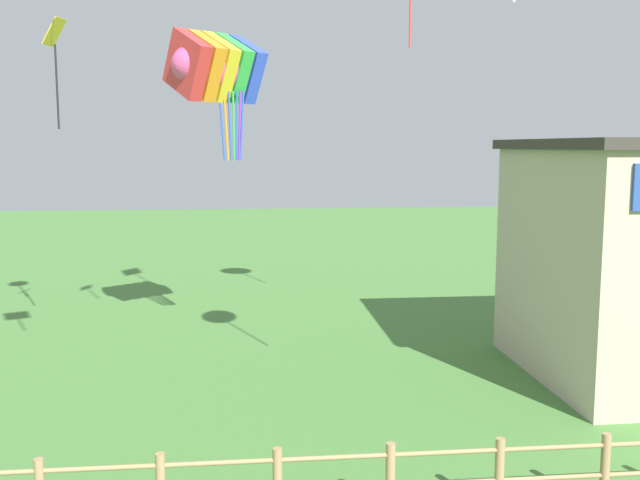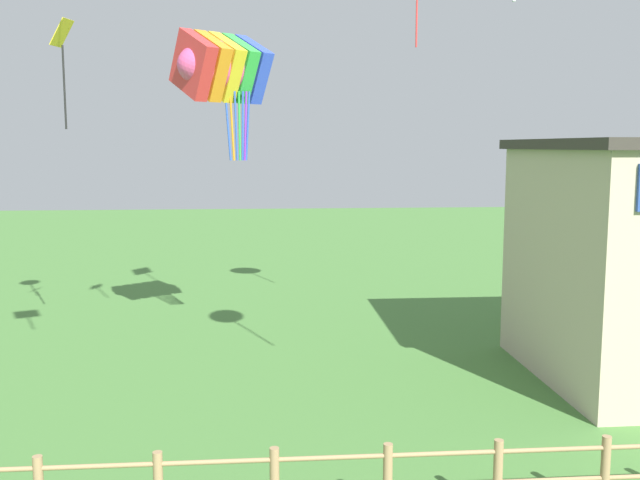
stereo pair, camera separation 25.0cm
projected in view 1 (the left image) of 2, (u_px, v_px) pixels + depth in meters
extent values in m
cylinder|color=#9E7F56|center=(499.00, 477.00, 10.59)|extent=(0.14, 0.14, 1.19)
cylinder|color=#9E7F56|center=(605.00, 471.00, 10.76)|extent=(0.14, 0.14, 1.19)
cylinder|color=#9E7F56|center=(334.00, 458.00, 10.27)|extent=(18.13, 0.07, 0.07)
ellipsoid|color=#E54C8C|center=(215.00, 67.00, 18.43)|extent=(3.11, 2.97, 1.84)
cube|color=red|center=(187.00, 64.00, 17.86)|extent=(1.40, 1.71, 1.87)
cube|color=orange|center=(201.00, 66.00, 18.15)|extent=(1.40, 1.71, 1.87)
cube|color=yellow|center=(215.00, 67.00, 18.43)|extent=(1.40, 1.71, 1.87)
cube|color=green|center=(229.00, 68.00, 18.72)|extent=(1.40, 1.71, 1.87)
cube|color=blue|center=(242.00, 69.00, 19.00)|extent=(1.40, 1.71, 1.87)
cylinder|color=blue|center=(222.00, 126.00, 18.43)|extent=(0.18, 0.30, 1.78)
cylinder|color=orange|center=(226.00, 126.00, 18.45)|extent=(0.14, 0.31, 1.78)
cylinder|color=blue|center=(230.00, 126.00, 18.47)|extent=(0.10, 0.31, 1.78)
cylinder|color=green|center=(234.00, 126.00, 18.50)|extent=(0.06, 0.30, 1.78)
cylinder|color=blue|center=(237.00, 126.00, 18.53)|extent=(0.10, 0.31, 1.78)
cylinder|color=purple|center=(240.00, 126.00, 18.56)|extent=(0.14, 0.31, 1.78)
cylinder|color=blue|center=(242.00, 126.00, 18.59)|extent=(0.18, 0.30, 1.78)
cube|color=yellow|center=(54.00, 32.00, 17.46)|extent=(0.53, 0.63, 0.65)
cylinder|color=black|center=(57.00, 87.00, 17.63)|extent=(0.05, 0.05, 2.06)
cylinder|color=red|center=(410.00, 7.00, 19.12)|extent=(0.05, 0.05, 2.12)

